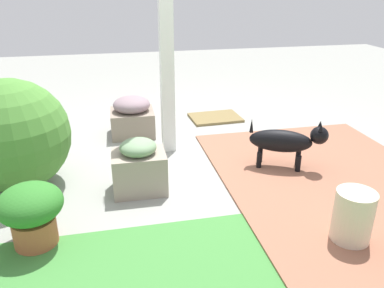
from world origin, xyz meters
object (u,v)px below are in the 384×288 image
at_px(porch_pillar, 165,14).
at_px(dog, 286,141).
at_px(ceramic_urn, 353,217).
at_px(doormat, 215,118).
at_px(stone_planter_mid, 139,167).
at_px(stone_planter_nearest, 132,117).
at_px(round_shrub, 12,136).
at_px(terracotta_pot_broad, 31,211).

height_order(porch_pillar, dog, porch_pillar).
height_order(ceramic_urn, doormat, ceramic_urn).
bearing_deg(ceramic_urn, stone_planter_mid, -36.84).
bearing_deg(dog, stone_planter_nearest, -41.80).
distance_m(stone_planter_nearest, doormat, 1.08).
distance_m(porch_pillar, stone_planter_nearest, 1.23).
bearing_deg(ceramic_urn, round_shrub, -28.93).
height_order(stone_planter_nearest, stone_planter_mid, stone_planter_mid).
relative_size(porch_pillar, stone_planter_nearest, 5.53).
relative_size(round_shrub, dog, 1.37).
bearing_deg(dog, round_shrub, -4.01).
bearing_deg(doormat, round_shrub, 32.48).
bearing_deg(ceramic_urn, dog, -91.59).
bearing_deg(doormat, dog, 99.59).
bearing_deg(doormat, stone_planter_mid, 55.86).
xyz_separation_m(round_shrub, dog, (-2.25, 0.16, -0.18)).
xyz_separation_m(porch_pillar, ceramic_urn, (-0.91, 1.71, -1.11)).
relative_size(stone_planter_nearest, stone_planter_mid, 1.06).
xyz_separation_m(porch_pillar, stone_planter_nearest, (0.32, -0.49, -1.08)).
height_order(porch_pillar, doormat, porch_pillar).
bearing_deg(stone_planter_nearest, doormat, -163.24).
distance_m(stone_planter_nearest, terracotta_pot_broad, 1.94).
distance_m(porch_pillar, round_shrub, 1.63).
bearing_deg(round_shrub, ceramic_urn, 151.07).
bearing_deg(terracotta_pot_broad, doormat, -130.08).
xyz_separation_m(stone_planter_mid, round_shrub, (0.95, -0.28, 0.24)).
distance_m(round_shrub, dog, 2.26).
height_order(porch_pillar, stone_planter_mid, porch_pillar).
bearing_deg(porch_pillar, terracotta_pot_broad, 50.77).
distance_m(terracotta_pot_broad, ceramic_urn, 2.02).
distance_m(round_shrub, doormat, 2.42).
bearing_deg(round_shrub, stone_planter_mid, 163.76).
height_order(porch_pillar, terracotta_pot_broad, porch_pillar).
bearing_deg(round_shrub, dog, 175.99).
bearing_deg(stone_planter_mid, terracotta_pot_broad, 37.46).
xyz_separation_m(stone_planter_mid, ceramic_urn, (-1.27, 0.95, -0.03)).
relative_size(stone_planter_mid, doormat, 0.74).
bearing_deg(stone_planter_mid, porch_pillar, -114.94).
bearing_deg(porch_pillar, stone_planter_nearest, -56.71).
relative_size(terracotta_pot_broad, ceramic_urn, 1.16).
bearing_deg(porch_pillar, ceramic_urn, 118.08).
xyz_separation_m(ceramic_urn, doormat, (0.21, -2.50, -0.16)).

